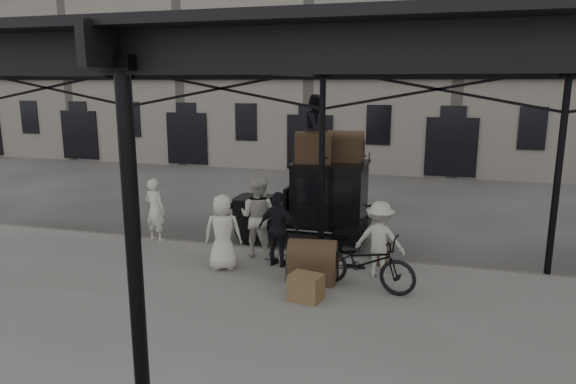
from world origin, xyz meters
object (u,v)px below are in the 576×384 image
porter_official (279,229)px  steamer_trunk_platform (312,263)px  steamer_trunk_roof_near (313,150)px  porter_left (155,210)px  bicycle (364,262)px  taxi (318,198)px

porter_official → steamer_trunk_platform: (0.93, -0.64, -0.48)m
porter_official → steamer_trunk_roof_near: steamer_trunk_roof_near is taller
porter_left → porter_official: size_ratio=0.97×
steamer_trunk_roof_near → steamer_trunk_platform: 3.50m
porter_official → bicycle: size_ratio=0.79×
taxi → steamer_trunk_roof_near: bearing=-108.1°
bicycle → porter_left: bearing=85.5°
porter_left → porter_official: porter_official is taller
porter_official → bicycle: (2.01, -0.78, -0.29)m
taxi → steamer_trunk_roof_near: 1.34m
porter_left → taxi: bearing=-146.4°
bicycle → steamer_trunk_platform: bicycle is taller
porter_left → steamer_trunk_roof_near: 4.36m
taxi → bicycle: 3.62m
steamer_trunk_roof_near → porter_left: bearing=-172.7°
steamer_trunk_platform → porter_official: bearing=138.9°
taxi → porter_official: size_ratio=2.15×
taxi → porter_official: bearing=-98.3°
porter_left → porter_official: 3.73m
steamer_trunk_roof_near → steamer_trunk_platform: steamer_trunk_roof_near is taller
steamer_trunk_platform → porter_left: bearing=154.5°
taxi → bicycle: (1.66, -3.18, -0.49)m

